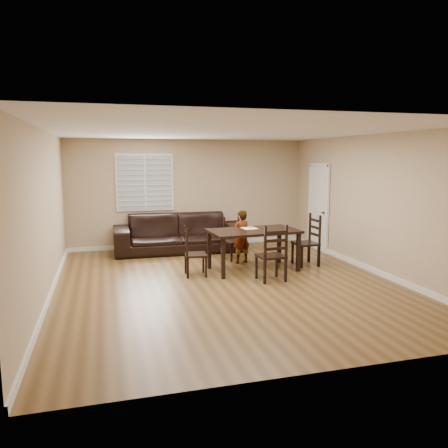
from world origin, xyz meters
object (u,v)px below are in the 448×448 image
Objects in this scene: chair_near at (233,240)px; donut at (250,227)px; dining_table at (253,234)px; chair_right at (311,242)px; chair_far at (274,256)px; chair_left at (190,254)px; sofa at (179,233)px; child at (241,237)px.

chair_near reaches higher than donut.
dining_table is 1.36m from chair_right.
chair_far is at bearing -86.58° from donut.
dining_table is 1.72× the size of chair_far.
chair_left is 0.31× the size of sofa.
dining_table is 2.46m from sofa.
chair_left is 2.66m from chair_right.
chair_left is at bearing -34.42° from chair_far.
chair_right is 10.79× the size of donut.
chair_near is 1.70m from chair_left.
sofa reaches higher than dining_table.
donut is (-0.07, 1.12, 0.36)m from chair_far.
chair_near is 1.00m from donut.
chair_far is at bearing -53.06° from chair_right.
chair_near is at bearing -44.62° from sofa.
child is (-0.05, 0.63, -0.16)m from dining_table.
chair_right is 0.35× the size of sofa.
child reaches higher than chair_left.
donut is (1.32, 0.29, 0.41)m from chair_left.
sofa is (-1.14, 2.16, -0.29)m from dining_table.
donut reaches higher than dining_table.
chair_left is 0.88× the size of chair_right.
chair_near is at bearing 90.71° from dining_table.
donut is (0.06, -0.44, 0.27)m from child.
chair_far reaches higher than dining_table.
donut is 0.03× the size of sofa.
donut is at bearing -94.60° from chair_near.
chair_far is at bearing -96.55° from chair_near.
chair_left reaches higher than dining_table.
dining_table is at bearing -91.65° from donut.
dining_table is 1.92× the size of chair_left.
chair_left is 0.83× the size of child.
donut is at bearing -89.93° from chair_far.
chair_far is 1.63m from chair_right.
dining_table is 1.35m from chair_left.
chair_near is (-0.10, 1.10, -0.31)m from dining_table.
chair_far is (0.07, -0.93, -0.25)m from dining_table.
chair_left reaches higher than donut.
child is 1.88m from sofa.
chair_far is at bearing -90.18° from dining_table.
sofa is (-1.09, 1.53, -0.12)m from child.
chair_right is at bearing -81.00° from chair_left.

